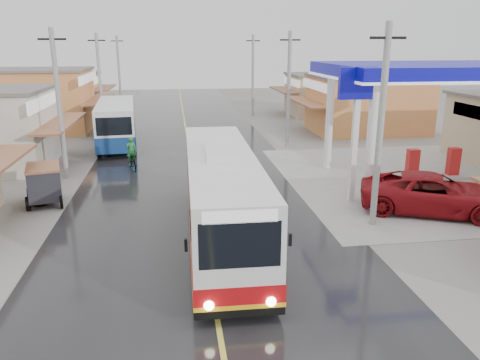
{
  "coord_description": "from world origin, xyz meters",
  "views": [
    {
      "loc": [
        -0.94,
        -17.1,
        7.23
      ],
      "look_at": [
        1.77,
        2.13,
        1.51
      ],
      "focal_mm": 35.0,
      "sensor_mm": 36.0,
      "label": 1
    }
  ],
  "objects_px": {
    "jeepney": "(434,193)",
    "tyre_stack": "(40,200)",
    "coach_bus": "(221,196)",
    "tricycle_near": "(44,182)",
    "cyclist": "(132,159)",
    "second_bus": "(117,123)"
  },
  "relations": [
    {
      "from": "jeepney",
      "to": "cyclist",
      "type": "height_order",
      "value": "cyclist"
    },
    {
      "from": "jeepney",
      "to": "tyre_stack",
      "type": "bearing_deg",
      "value": 102.05
    },
    {
      "from": "coach_bus",
      "to": "tricycle_near",
      "type": "xyz_separation_m",
      "value": [
        -7.7,
        5.29,
        -0.72
      ]
    },
    {
      "from": "jeepney",
      "to": "tricycle_near",
      "type": "bearing_deg",
      "value": 101.62
    },
    {
      "from": "tyre_stack",
      "to": "coach_bus",
      "type": "bearing_deg",
      "value": -33.24
    },
    {
      "from": "cyclist",
      "to": "tyre_stack",
      "type": "xyz_separation_m",
      "value": [
        -3.76,
        -5.74,
        -0.43
      ]
    },
    {
      "from": "second_bus",
      "to": "tyre_stack",
      "type": "bearing_deg",
      "value": -104.46
    },
    {
      "from": "tricycle_near",
      "to": "coach_bus",
      "type": "bearing_deg",
      "value": -47.77
    },
    {
      "from": "coach_bus",
      "to": "tyre_stack",
      "type": "distance_m",
      "value": 9.63
    },
    {
      "from": "tricycle_near",
      "to": "tyre_stack",
      "type": "relative_size",
      "value": 2.75
    },
    {
      "from": "second_bus",
      "to": "tricycle_near",
      "type": "relative_size",
      "value": 3.88
    },
    {
      "from": "cyclist",
      "to": "tricycle_near",
      "type": "xyz_separation_m",
      "value": [
        -3.51,
        -5.66,
        0.38
      ]
    },
    {
      "from": "coach_bus",
      "to": "tricycle_near",
      "type": "bearing_deg",
      "value": 146.59
    },
    {
      "from": "jeepney",
      "to": "cyclist",
      "type": "xyz_separation_m",
      "value": [
        -13.72,
        9.25,
        -0.21
      ]
    },
    {
      "from": "jeepney",
      "to": "tyre_stack",
      "type": "distance_m",
      "value": 17.85
    },
    {
      "from": "cyclist",
      "to": "tyre_stack",
      "type": "height_order",
      "value": "cyclist"
    },
    {
      "from": "tricycle_near",
      "to": "second_bus",
      "type": "bearing_deg",
      "value": 68.04
    },
    {
      "from": "jeepney",
      "to": "cyclist",
      "type": "bearing_deg",
      "value": 79.42
    },
    {
      "from": "second_bus",
      "to": "jeepney",
      "type": "relative_size",
      "value": 1.53
    },
    {
      "from": "second_bus",
      "to": "tricycle_near",
      "type": "bearing_deg",
      "value": -103.41
    },
    {
      "from": "tyre_stack",
      "to": "second_bus",
      "type": "bearing_deg",
      "value": 80.25
    },
    {
      "from": "second_bus",
      "to": "cyclist",
      "type": "bearing_deg",
      "value": -82.06
    }
  ]
}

